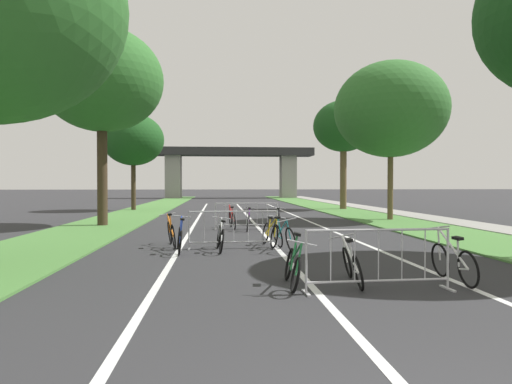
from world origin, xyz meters
name	(u,v)px	position (x,y,z in m)	size (l,w,h in m)	color
grass_verge_left	(143,211)	(-6.61, 27.29, 0.03)	(3.38, 66.71, 0.05)	#477A38
grass_verge_right	(340,210)	(6.61, 27.29, 0.03)	(3.38, 66.71, 0.05)	#477A38
sidewalk_path_right	(378,210)	(9.25, 27.29, 0.04)	(1.90, 66.71, 0.08)	gray
lane_stripe_center	(252,221)	(0.00, 19.30, 0.00)	(0.14, 38.59, 0.01)	silver
lane_stripe_right_lane	(307,220)	(2.70, 19.30, 0.00)	(0.14, 38.59, 0.01)	silver
lane_stripe_left_lane	(196,221)	(-2.70, 19.30, 0.00)	(0.14, 38.59, 0.01)	silver
overpass_bridge	(231,162)	(0.00, 55.13, 4.66)	(21.02, 3.61, 6.46)	#2D2D30
tree_left_oak_mid	(102,80)	(-6.55, 17.02, 6.19)	(5.16, 5.16, 8.41)	#3D2D1E
tree_left_pine_near	(133,140)	(-7.41, 28.48, 4.80)	(4.14, 4.14, 6.57)	#3D2D1E
tree_right_oak_near	(391,110)	(6.83, 18.97, 5.46)	(5.52, 5.52, 7.81)	brown
tree_right_cypress_far	(343,127)	(7.15, 28.43, 5.84)	(4.25, 4.25, 7.70)	brown
crowd_barrier_nearest	(378,260)	(1.03, 4.82, 0.52)	(2.53, 0.54, 1.05)	#ADADB2
crowd_barrier_second	(234,230)	(-1.21, 9.99, 0.52)	(2.53, 0.56, 1.05)	#ADADB2
crowd_barrier_third	(247,216)	(-0.52, 15.17, 0.52)	(2.53, 0.53, 1.05)	#ADADB2
bicycle_white_0	(352,265)	(0.75, 5.39, 0.35)	(0.51, 1.62, 0.87)	black
bicycle_orange_1	(171,233)	(-2.98, 10.56, 0.39)	(0.65, 1.71, 0.97)	black
bicycle_green_2	(293,267)	(-0.33, 5.30, 0.35)	(0.50, 1.64, 0.92)	black
bicycle_silver_3	(220,238)	(-1.58, 9.57, 0.36)	(0.51, 1.70, 0.90)	black
bicycle_black_4	(277,221)	(0.64, 14.80, 0.37)	(0.63, 1.62, 0.89)	black
bicycle_teal_5	(284,237)	(0.13, 9.48, 0.38)	(0.53, 1.67, 0.92)	black
bicycle_red_6	(232,219)	(-1.08, 15.65, 0.38)	(0.52, 1.74, 0.96)	black
bicycle_purple_7	(248,221)	(-0.48, 14.73, 0.35)	(0.44, 1.60, 0.91)	black
bicycle_yellow_8	(270,234)	(-0.15, 10.38, 0.36)	(0.60, 1.61, 0.93)	black
bicycle_blue_9	(180,238)	(-2.64, 9.44, 0.36)	(0.52, 1.73, 0.95)	black
bicycle_white_10	(453,262)	(2.63, 5.38, 0.37)	(0.45, 1.62, 1.00)	black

